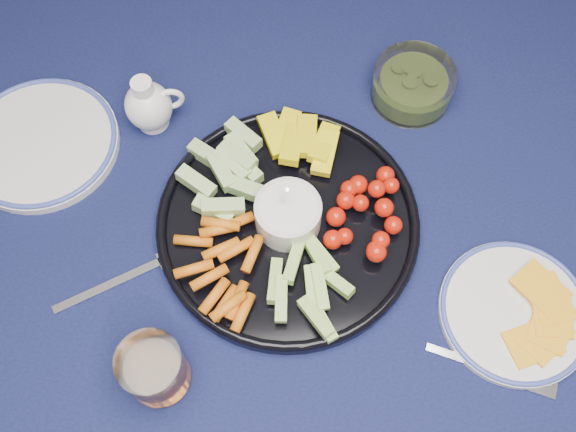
{
  "coord_description": "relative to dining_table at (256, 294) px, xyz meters",
  "views": [
    {
      "loc": [
        0.01,
        -0.3,
        1.53
      ],
      "look_at": [
        0.05,
        0.06,
        0.78
      ],
      "focal_mm": 40.0,
      "sensor_mm": 36.0,
      "label": 1
    }
  ],
  "objects": [
    {
      "name": "dining_table",
      "position": [
        0.0,
        0.0,
        0.0
      ],
      "size": [
        1.67,
        1.07,
        0.75
      ],
      "color": "#4A2918",
      "rests_on": "ground"
    },
    {
      "name": "crudite_platter",
      "position": [
        0.05,
        0.06,
        0.11
      ],
      "size": [
        0.35,
        0.35,
        0.11
      ],
      "color": "black",
      "rests_on": "dining_table"
    },
    {
      "name": "creamer_pitcher",
      "position": [
        -0.12,
        0.25,
        0.13
      ],
      "size": [
        0.08,
        0.07,
        0.09
      ],
      "color": "white",
      "rests_on": "dining_table"
    },
    {
      "name": "pickle_bowl",
      "position": [
        0.26,
        0.25,
        0.11
      ],
      "size": [
        0.12,
        0.12,
        0.05
      ],
      "color": "white",
      "rests_on": "dining_table"
    },
    {
      "name": "cheese_plate",
      "position": [
        0.32,
        -0.1,
        0.1
      ],
      "size": [
        0.19,
        0.19,
        0.02
      ],
      "color": "silver",
      "rests_on": "dining_table"
    },
    {
      "name": "juice_tumbler",
      "position": [
        -0.12,
        -0.12,
        0.13
      ],
      "size": [
        0.07,
        0.07,
        0.09
      ],
      "color": "white",
      "rests_on": "dining_table"
    },
    {
      "name": "fork_left",
      "position": [
        -0.15,
        0.02,
        0.09
      ],
      "size": [
        0.18,
        0.08,
        0.0
      ],
      "color": "silver",
      "rests_on": "dining_table"
    },
    {
      "name": "fork_right",
      "position": [
        0.28,
        -0.17,
        0.09
      ],
      "size": [
        0.15,
        0.09,
        0.0
      ],
      "color": "silver",
      "rests_on": "dining_table"
    },
    {
      "name": "side_plate_extra",
      "position": [
        -0.28,
        0.23,
        0.1
      ],
      "size": [
        0.22,
        0.22,
        0.02
      ],
      "color": "silver",
      "rests_on": "dining_table"
    }
  ]
}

